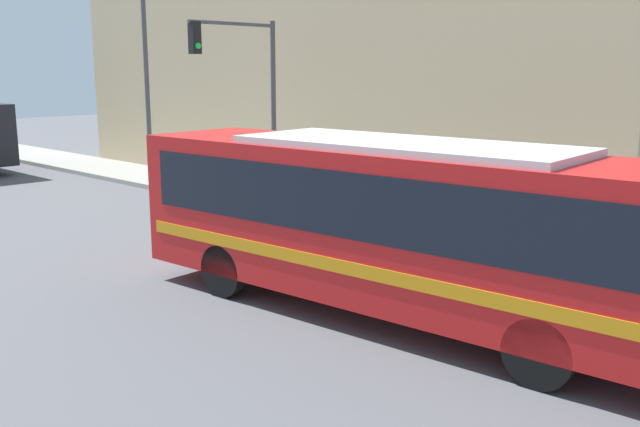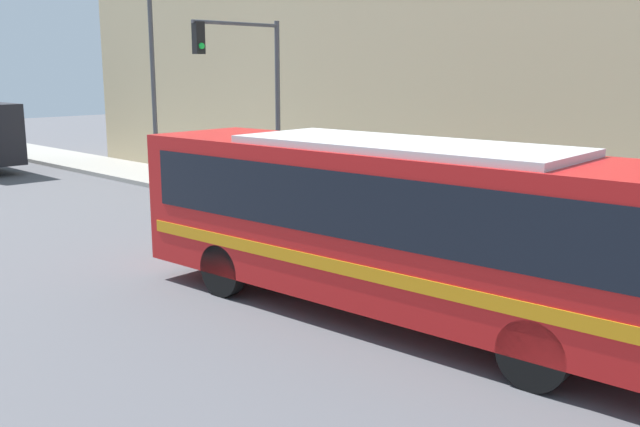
# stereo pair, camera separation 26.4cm
# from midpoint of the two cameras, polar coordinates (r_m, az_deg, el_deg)

# --- Properties ---
(ground_plane) EXTENTS (120.00, 120.00, 0.00)m
(ground_plane) POSITION_cam_midpoint_polar(r_m,az_deg,el_deg) (12.44, 14.77, -10.23)
(ground_plane) COLOR #515156
(sidewalk) EXTENTS (3.10, 70.00, 0.18)m
(sidewalk) POSITION_cam_midpoint_polar(r_m,az_deg,el_deg) (30.53, -13.61, 2.86)
(sidewalk) COLOR gray
(sidewalk) RESTS_ON ground_plane
(building_facade) EXTENTS (6.00, 25.89, 11.25)m
(building_facade) POSITION_cam_midpoint_polar(r_m,az_deg,el_deg) (28.48, 0.73, 13.75)
(building_facade) COLOR tan
(building_facade) RESTS_ON ground_plane
(city_bus) EXTENTS (3.33, 11.44, 3.28)m
(city_bus) POSITION_cam_midpoint_polar(r_m,az_deg,el_deg) (12.80, 6.04, -0.36)
(city_bus) COLOR red
(city_bus) RESTS_ON ground_plane
(fire_hydrant) EXTENTS (0.25, 0.34, 0.70)m
(fire_hydrant) POSITION_cam_midpoint_polar(r_m,az_deg,el_deg) (19.22, 8.10, -0.60)
(fire_hydrant) COLOR red
(fire_hydrant) RESTS_ON sidewalk
(traffic_light_pole) EXTENTS (3.28, 0.35, 5.80)m
(traffic_light_pole) POSITION_cam_midpoint_polar(r_m,az_deg,el_deg) (22.28, -6.15, 10.44)
(traffic_light_pole) COLOR #47474C
(traffic_light_pole) RESTS_ON sidewalk
(parking_meter) EXTENTS (0.14, 0.14, 1.23)m
(parking_meter) POSITION_cam_midpoint_polar(r_m,az_deg,el_deg) (21.28, 0.55, 2.04)
(parking_meter) COLOR #47474C
(parking_meter) RESTS_ON sidewalk
(street_lamp) EXTENTS (2.19, 0.28, 8.40)m
(street_lamp) POSITION_cam_midpoint_polar(r_m,az_deg,el_deg) (28.77, -14.45, 12.19)
(street_lamp) COLOR #47474C
(street_lamp) RESTS_ON sidewalk
(pedestrian_near_corner) EXTENTS (0.34, 0.34, 1.69)m
(pedestrian_near_corner) POSITION_cam_midpoint_polar(r_m,az_deg,el_deg) (23.81, -0.52, 3.11)
(pedestrian_near_corner) COLOR #47382D
(pedestrian_near_corner) RESTS_ON sidewalk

